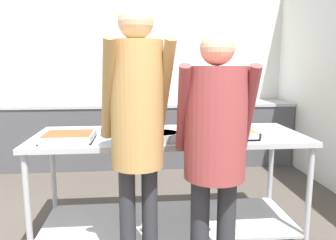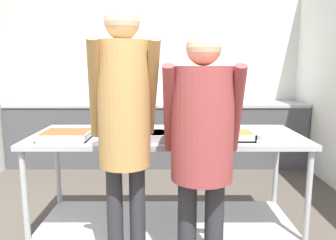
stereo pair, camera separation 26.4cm
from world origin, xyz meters
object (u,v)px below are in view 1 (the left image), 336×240
Objects in this scene: broccoli_bowl at (116,130)px; guest_serving_right at (137,118)px; serving_tray_vegetables at (224,135)px; serving_tray_roast at (69,137)px; plate_stack at (276,135)px; sauce_pan at (163,136)px; water_bottle at (188,93)px; guest_serving_left at (215,136)px.

guest_serving_right is at bearing -75.10° from broccoli_bowl.
guest_serving_right reaches higher than serving_tray_vegetables.
serving_tray_roast is 1.38× the size of plate_stack.
water_bottle is (0.55, 2.35, 0.12)m from sauce_pan.
broccoli_bowl reaches higher than sauce_pan.
water_bottle is (-0.35, 2.31, 0.14)m from plate_stack.
serving_tray_roast is 0.71m from sauce_pan.
guest_serving_left reaches higher than broccoli_bowl.
sauce_pan reaches higher than plate_stack.
broccoli_bowl reaches higher than serving_tray_vegetables.
serving_tray_roast is 0.23× the size of guest_serving_left.
guest_serving_left is 2.83m from water_bottle.
sauce_pan is 0.25× the size of guest_serving_left.
broccoli_bowl is at bearing 104.90° from guest_serving_right.
plate_stack is at bearing 2.62° from sauce_pan.
sauce_pan is 1.48× the size of plate_stack.
guest_serving_right is at bearing -156.50° from plate_stack.
guest_serving_left is (0.29, -0.47, 0.09)m from sauce_pan.
broccoli_bowl is at bearing 168.22° from serving_tray_vegetables.
guest_serving_left is at bearing -110.55° from serving_tray_vegetables.
water_bottle is (0.07, 2.30, 0.13)m from serving_tray_vegetables.
broccoli_bowl is 2.32m from water_bottle.
sauce_pan is at bearing 66.65° from guest_serving_right.
serving_tray_vegetables is at bearing 178.91° from plate_stack.
water_bottle is (0.26, 2.82, 0.03)m from guest_serving_left.
guest_serving_right is (0.18, -0.66, 0.20)m from broccoli_bowl.
plate_stack is (1.61, -0.03, -0.01)m from serving_tray_roast.
guest_serving_left is 0.92× the size of guest_serving_right.
serving_tray_vegetables is 0.86m from guest_serving_right.
broccoli_bowl is (0.35, 0.16, 0.02)m from serving_tray_roast.
plate_stack is 2.34m from water_bottle.
serving_tray_roast is 1.62m from plate_stack.
guest_serving_left is at bearing -46.62° from broccoli_bowl.
serving_tray_roast is at bearing -155.83° from broccoli_bowl.
sauce_pan is (0.71, -0.07, 0.01)m from serving_tray_roast.
plate_stack is at bearing 39.57° from guest_serving_left.
serving_tray_roast is at bearing 136.01° from guest_serving_right.
serving_tray_vegetables reaches higher than plate_stack.
plate_stack is at bearing 23.50° from guest_serving_right.
guest_serving_right is at bearing -43.99° from serving_tray_roast.
guest_serving_right is 6.26× the size of water_bottle.
guest_serving_right reaches higher than guest_serving_left.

